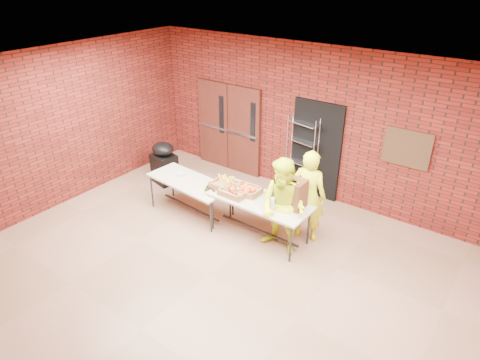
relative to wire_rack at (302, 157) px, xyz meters
name	(u,v)px	position (x,y,z in m)	size (l,w,h in m)	color
room	(204,190)	(0.15, -3.32, 0.71)	(8.08, 7.08, 3.28)	#8C694B
double_doors	(229,128)	(-2.04, 0.12, 0.17)	(1.78, 0.12, 2.10)	#491F15
dark_doorway	(316,150)	(0.25, 0.14, 0.16)	(1.10, 0.06, 2.10)	black
bronze_plaque	(407,148)	(2.05, 0.13, 0.66)	(0.85, 0.04, 0.70)	#432D1A
wire_rack	(302,157)	(0.00, 0.00, 0.00)	(0.65, 0.22, 1.77)	#ACACB3
table_left	(189,183)	(-1.38, -2.02, -0.22)	(1.83, 0.88, 0.73)	beige
table_right	(260,203)	(0.20, -1.89, -0.17)	(1.92, 0.83, 0.78)	beige
basket_bananas	(225,185)	(-0.57, -1.91, -0.04)	(0.49, 0.38, 0.15)	#B07E47
basket_oranges	(248,190)	(-0.11, -1.83, -0.04)	(0.46, 0.36, 0.14)	#B07E47
basket_apples	(234,192)	(-0.27, -2.02, -0.04)	(0.50, 0.39, 0.15)	#B07E47
muffin_tray	(214,188)	(-0.73, -2.03, -0.12)	(0.38, 0.38, 0.10)	#134512
napkin_box	(180,174)	(-1.69, -1.96, -0.13)	(0.18, 0.12, 0.06)	silver
coffee_dispenser	(293,194)	(0.80, -1.75, 0.15)	(0.39, 0.35, 0.51)	#59311E
cup_stack_front	(269,199)	(0.45, -1.97, 0.03)	(0.09, 0.09, 0.26)	silver
cup_stack_mid	(273,204)	(0.58, -2.07, 0.02)	(0.08, 0.08, 0.24)	silver
cup_stack_back	(271,197)	(0.44, -1.88, 0.02)	(0.08, 0.08, 0.25)	silver
covered_grill	(164,163)	(-2.77, -1.36, -0.40)	(0.62, 0.56, 0.98)	black
volunteer_woman	(308,196)	(0.91, -1.39, -0.02)	(0.64, 0.42, 1.74)	#E6FB1B
volunteer_man	(283,207)	(0.76, -2.01, -0.01)	(0.85, 0.66, 1.75)	#E6FB1B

